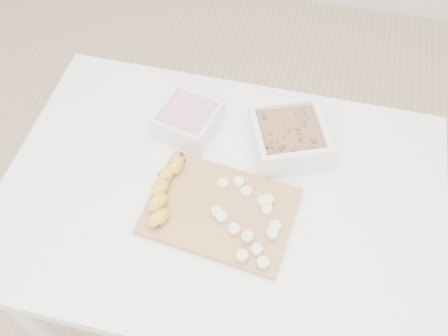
% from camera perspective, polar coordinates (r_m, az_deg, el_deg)
% --- Properties ---
extents(ground, '(3.50, 3.50, 0.00)m').
position_cam_1_polar(ground, '(1.81, -0.23, -15.48)').
color(ground, '#C6AD89').
rests_on(ground, ground).
extents(table, '(1.00, 0.70, 0.75)m').
position_cam_1_polar(table, '(1.21, -0.33, -5.33)').
color(table, white).
rests_on(table, ground).
extents(bowl_yogurt, '(0.16, 0.16, 0.06)m').
position_cam_1_polar(bowl_yogurt, '(1.22, -4.15, 5.57)').
color(bowl_yogurt, white).
rests_on(bowl_yogurt, table).
extents(bowl_granola, '(0.22, 0.22, 0.08)m').
position_cam_1_polar(bowl_granola, '(1.18, 7.40, 3.50)').
color(bowl_granola, white).
rests_on(bowl_granola, table).
extents(cutting_board, '(0.34, 0.26, 0.01)m').
position_cam_1_polar(cutting_board, '(1.10, -0.42, -4.93)').
color(cutting_board, tan).
rests_on(cutting_board, table).
extents(banana, '(0.08, 0.19, 0.03)m').
position_cam_1_polar(banana, '(1.10, -6.82, -2.66)').
color(banana, gold).
rests_on(banana, cutting_board).
extents(banana_slices, '(0.16, 0.20, 0.02)m').
position_cam_1_polar(banana_slices, '(1.07, 2.86, -5.78)').
color(banana_slices, '#F7EDBB').
rests_on(banana_slices, cutting_board).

